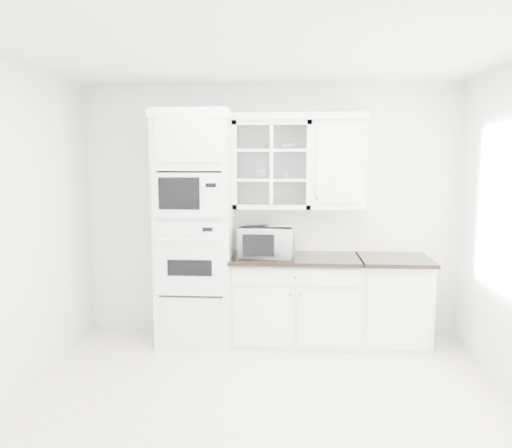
{
  "coord_description": "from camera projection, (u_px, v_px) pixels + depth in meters",
  "views": [
    {
      "loc": [
        0.23,
        -3.62,
        1.91
      ],
      "look_at": [
        -0.1,
        1.05,
        1.3
      ],
      "focal_mm": 35.0,
      "sensor_mm": 36.0,
      "label": 1
    }
  ],
  "objects": [
    {
      "name": "extra_base_cabinet",
      "position": [
        392.0,
        301.0,
        5.13
      ],
      "size": [
        0.72,
        0.67,
        0.92
      ],
      "color": "white",
      "rests_on": "ground"
    },
    {
      "name": "cup_a",
      "position": [
        261.0,
        174.0,
        5.21
      ],
      "size": [
        0.16,
        0.16,
        0.1
      ],
      "primitive_type": "imported",
      "rotation": [
        0.0,
        0.0,
        0.29
      ],
      "color": "white",
      "rests_on": "upper_cabinet_glass"
    },
    {
      "name": "room_shell",
      "position": [
        263.0,
        175.0,
        4.04
      ],
      "size": [
        4.0,
        3.5,
        2.7
      ],
      "color": "white",
      "rests_on": "ground"
    },
    {
      "name": "crown_molding",
      "position": [
        262.0,
        117.0,
        5.09
      ],
      "size": [
        2.14,
        0.38,
        0.07
      ],
      "primitive_type": "cube",
      "color": "white",
      "rests_on": "room_shell"
    },
    {
      "name": "upper_cabinet_solid",
      "position": [
        338.0,
        165.0,
        5.13
      ],
      "size": [
        0.55,
        0.33,
        0.9
      ],
      "primitive_type": "cube",
      "color": "white",
      "rests_on": "room_shell"
    },
    {
      "name": "countertop_microwave",
      "position": [
        267.0,
        241.0,
        5.1
      ],
      "size": [
        0.58,
        0.5,
        0.31
      ],
      "primitive_type": "imported",
      "rotation": [
        0.0,
        0.0,
        3.03
      ],
      "color": "white",
      "rests_on": "base_cabinet_run"
    },
    {
      "name": "base_cabinet_run",
      "position": [
        295.0,
        299.0,
        5.2
      ],
      "size": [
        1.32,
        0.67,
        0.92
      ],
      "color": "white",
      "rests_on": "ground"
    },
    {
      "name": "bowl_b",
      "position": [
        289.0,
        147.0,
        5.15
      ],
      "size": [
        0.22,
        0.22,
        0.06
      ],
      "primitive_type": "imported",
      "rotation": [
        0.0,
        0.0,
        -0.19
      ],
      "color": "white",
      "rests_on": "upper_cabinet_glass"
    },
    {
      "name": "bowl_a",
      "position": [
        259.0,
        147.0,
        5.18
      ],
      "size": [
        0.26,
        0.26,
        0.05
      ],
      "primitive_type": "imported",
      "rotation": [
        0.0,
        0.0,
        -0.28
      ],
      "color": "white",
      "rests_on": "upper_cabinet_glass"
    },
    {
      "name": "ground",
      "position": [
        259.0,
        408.0,
        3.85
      ],
      "size": [
        4.0,
        3.5,
        0.01
      ],
      "primitive_type": "cube",
      "color": "beige",
      "rests_on": "ground"
    },
    {
      "name": "oven_column",
      "position": [
        196.0,
        228.0,
        5.15
      ],
      "size": [
        0.76,
        0.68,
        2.4
      ],
      "color": "white",
      "rests_on": "ground"
    },
    {
      "name": "upper_cabinet_glass",
      "position": [
        272.0,
        165.0,
        5.17
      ],
      "size": [
        0.8,
        0.33,
        0.9
      ],
      "color": "white",
      "rests_on": "room_shell"
    },
    {
      "name": "cup_b",
      "position": [
        286.0,
        174.0,
        5.18
      ],
      "size": [
        0.1,
        0.1,
        0.09
      ],
      "primitive_type": "imported",
      "rotation": [
        0.0,
        0.0,
        -0.07
      ],
      "color": "white",
      "rests_on": "upper_cabinet_glass"
    }
  ]
}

